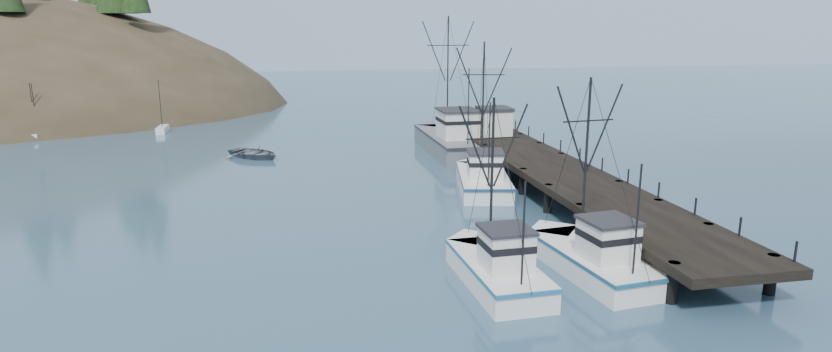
% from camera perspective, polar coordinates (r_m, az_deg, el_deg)
% --- Properties ---
extents(ground, '(400.00, 400.00, 0.00)m').
position_cam_1_polar(ground, '(32.43, -0.10, -9.79)').
color(ground, '#30506A').
rests_on(ground, ground).
extents(pier, '(6.00, 44.00, 2.00)m').
position_cam_1_polar(pier, '(50.57, 12.15, 0.43)').
color(pier, black).
rests_on(pier, ground).
extents(distant_ridge, '(360.00, 40.00, 26.00)m').
position_cam_1_polar(distant_ridge, '(200.30, -6.58, 9.62)').
color(distant_ridge, '#9EB2C6').
rests_on(distant_ridge, ground).
extents(distant_ridge_far, '(180.00, 25.00, 18.00)m').
position_cam_1_polar(distant_ridge_far, '(217.39, -20.33, 9.18)').
color(distant_ridge_far, silver).
rests_on(distant_ridge_far, ground).
extents(moored_sailboats, '(25.06, 17.28, 6.35)m').
position_cam_1_polar(moored_sailboats, '(89.20, -29.78, 3.59)').
color(moored_sailboats, white).
rests_on(moored_sailboats, ground).
extents(trawler_near, '(4.34, 10.18, 10.41)m').
position_cam_1_polar(trawler_near, '(35.26, 15.05, -6.89)').
color(trawler_near, white).
rests_on(trawler_near, ground).
extents(trawler_mid, '(3.52, 9.38, 9.56)m').
position_cam_1_polar(trawler_mid, '(32.95, 7.00, -7.97)').
color(trawler_mid, white).
rests_on(trawler_mid, ground).
extents(trawler_far, '(5.48, 11.50, 11.66)m').
position_cam_1_polar(trawler_far, '(51.20, 5.87, -0.18)').
color(trawler_far, white).
rests_on(trawler_far, ground).
extents(work_vessel, '(5.18, 16.55, 13.74)m').
position_cam_1_polar(work_vessel, '(65.54, 3.11, 3.22)').
color(work_vessel, slate).
rests_on(work_vessel, ground).
extents(pier_shed, '(3.00, 3.20, 2.80)m').
position_cam_1_polar(pier_shed, '(63.30, 6.89, 4.79)').
color(pier_shed, silver).
rests_on(pier_shed, pier).
extents(pickup_truck, '(5.62, 3.21, 1.48)m').
position_cam_1_polar(pickup_truck, '(65.07, 5.99, 4.44)').
color(pickup_truck, silver).
rests_on(pickup_truck, pier).
extents(motorboat, '(7.00, 6.95, 1.19)m').
position_cam_1_polar(motorboat, '(64.65, -14.01, 1.59)').
color(motorboat, slate).
rests_on(motorboat, ground).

